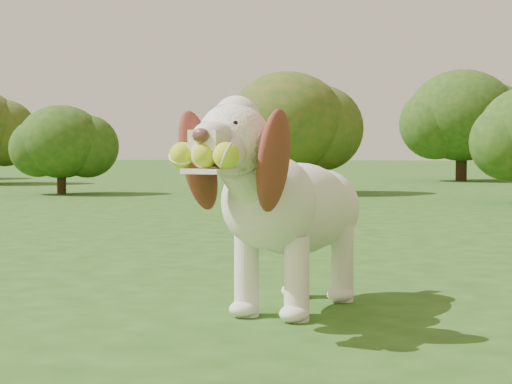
# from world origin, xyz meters

# --- Properties ---
(ground) EXTENTS (80.00, 80.00, 0.00)m
(ground) POSITION_xyz_m (0.00, 0.00, 0.00)
(ground) COLOR #224914
(ground) RESTS_ON ground
(dog) EXTENTS (0.70, 1.27, 0.84)m
(dog) POSITION_xyz_m (-0.37, -0.22, 0.45)
(dog) COLOR white
(dog) RESTS_ON ground
(shrub_a) EXTENTS (1.21, 1.21, 1.25)m
(shrub_a) POSITION_xyz_m (-4.53, 7.83, 0.74)
(shrub_a) COLOR #382314
(shrub_a) RESTS_ON ground
(shrub_b) EXTENTS (1.67, 1.67, 1.73)m
(shrub_b) POSITION_xyz_m (-1.42, 8.50, 1.02)
(shrub_b) COLOR #382314
(shrub_b) RESTS_ON ground
(shrub_i) EXTENTS (2.10, 2.10, 2.17)m
(shrub_i) POSITION_xyz_m (1.40, 13.56, 1.28)
(shrub_i) COLOR #382314
(shrub_i) RESTS_ON ground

